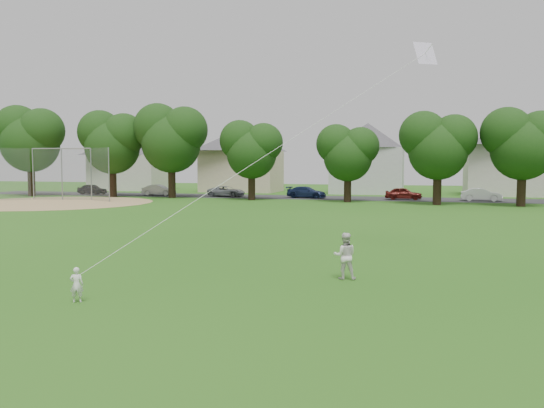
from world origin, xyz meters
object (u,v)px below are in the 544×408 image
(older_boy, at_px, (345,256))
(kite, at_px, (288,141))
(toddler, at_px, (77,285))
(baseball_backstop, at_px, (59,174))

(older_boy, height_order, kite, kite)
(older_boy, distance_m, kite, 4.01)
(toddler, relative_size, older_boy, 0.63)
(toddler, bearing_deg, older_boy, -165.59)
(older_boy, relative_size, baseball_backstop, 0.12)
(toddler, bearing_deg, baseball_backstop, -74.17)
(toddler, relative_size, kite, 0.06)
(kite, bearing_deg, baseball_backstop, 137.18)
(kite, bearing_deg, toddler, -128.88)
(toddler, xyz_separation_m, kite, (4.14, 5.13, 3.72))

